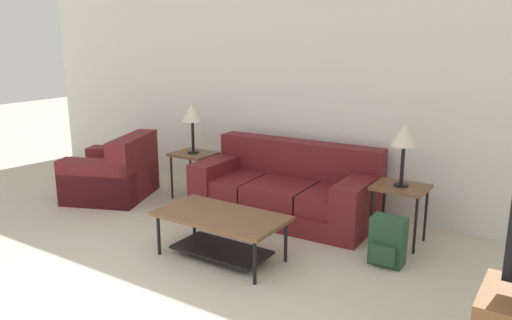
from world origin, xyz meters
name	(u,v)px	position (x,y,z in m)	size (l,w,h in m)	color
wall_back	(315,97)	(0.00, 3.63, 1.30)	(9.11, 0.06, 2.60)	silver
couch	(286,191)	(-0.04, 3.06, 0.29)	(2.05, 1.03, 0.82)	maroon
armchair	(114,175)	(-2.21, 2.47, 0.29)	(1.21, 1.24, 0.80)	maroon
coffee_table	(221,226)	(0.02, 1.76, 0.32)	(1.19, 0.63, 0.43)	brown
side_table_left	(194,158)	(-1.34, 3.00, 0.52)	(0.51, 0.44, 0.59)	brown
side_table_right	(400,193)	(1.27, 3.00, 0.52)	(0.51, 0.44, 0.59)	brown
table_lamp_left	(192,114)	(-1.34, 3.00, 1.07)	(0.25, 0.25, 0.62)	black
table_lamp_right	(404,137)	(1.27, 3.00, 1.07)	(0.25, 0.25, 0.62)	black
backpack	(388,242)	(1.34, 2.46, 0.22)	(0.30, 0.27, 0.44)	#23472D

